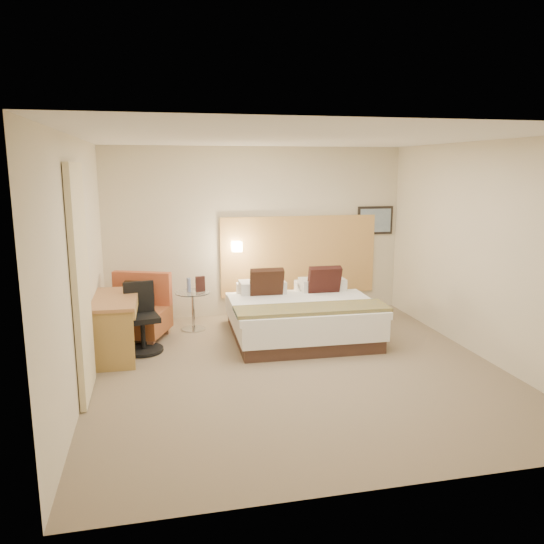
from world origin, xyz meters
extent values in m
cube|color=#7B6953|center=(0.00, 0.00, -0.01)|extent=(4.80, 5.00, 0.02)
cube|color=white|center=(0.00, 0.00, 2.71)|extent=(4.80, 5.00, 0.02)
cube|color=beige|center=(0.00, 2.51, 1.35)|extent=(4.80, 0.02, 2.70)
cube|color=beige|center=(0.00, -2.51, 1.35)|extent=(4.80, 0.02, 2.70)
cube|color=beige|center=(-2.41, 0.00, 1.35)|extent=(0.02, 5.00, 2.70)
cube|color=beige|center=(2.41, 0.00, 1.35)|extent=(0.02, 5.00, 2.70)
cube|color=tan|center=(0.70, 2.47, 0.95)|extent=(2.60, 0.04, 1.30)
cube|color=black|center=(2.02, 2.48, 1.50)|extent=(0.62, 0.03, 0.47)
cube|color=gray|center=(2.02, 2.46, 1.50)|extent=(0.54, 0.01, 0.39)
cylinder|color=white|center=(-0.35, 2.42, 1.15)|extent=(0.02, 0.12, 0.02)
cube|color=#F6E5C0|center=(-0.35, 2.36, 1.15)|extent=(0.15, 0.15, 0.15)
cube|color=beige|center=(-2.36, -0.25, 1.22)|extent=(0.06, 0.90, 2.42)
cylinder|color=#8093C6|center=(-1.15, 1.85, 0.68)|extent=(0.07, 0.07, 0.21)
cube|color=#3B1C18|center=(-0.98, 1.84, 0.69)|extent=(0.14, 0.08, 0.23)
cube|color=#3D271E|center=(0.36, 1.18, 0.09)|extent=(1.91, 1.91, 0.17)
cube|color=white|center=(0.36, 1.18, 0.32)|extent=(1.96, 1.96, 0.29)
cube|color=white|center=(0.36, 0.92, 0.51)|extent=(2.01, 1.43, 0.10)
cube|color=white|center=(-0.08, 1.90, 0.55)|extent=(0.68, 0.38, 0.17)
cube|color=white|center=(0.84, 1.88, 0.55)|extent=(0.68, 0.38, 0.17)
cube|color=silver|center=(-0.08, 1.66, 0.64)|extent=(0.68, 0.38, 0.17)
cube|color=silver|center=(0.83, 1.63, 0.64)|extent=(0.68, 0.38, 0.17)
cube|color=black|center=(-0.06, 1.46, 0.72)|extent=(0.49, 0.27, 0.49)
cube|color=black|center=(0.80, 1.44, 0.72)|extent=(0.49, 0.27, 0.49)
cube|color=gold|center=(0.35, 0.53, 0.58)|extent=(2.02, 0.58, 0.05)
cube|color=#AC7351|center=(-2.35, 1.40, 0.05)|extent=(0.11, 0.11, 0.11)
cube|color=tan|center=(-1.72, 1.16, 0.05)|extent=(0.11, 0.11, 0.11)
cube|color=#9C6A49|center=(-2.14, 1.96, 0.05)|extent=(0.11, 0.11, 0.11)
cube|color=#9F694B|center=(-1.50, 1.71, 0.05)|extent=(0.11, 0.11, 0.11)
cube|color=#974E28|center=(-1.93, 1.56, 0.27)|extent=(1.07, 1.01, 0.32)
cube|color=#B35130|center=(-1.82, 1.85, 0.66)|extent=(0.84, 0.43, 0.48)
cube|color=black|center=(-1.86, 1.74, 0.59)|extent=(0.45, 0.33, 0.42)
cylinder|color=silver|center=(-1.10, 1.82, 0.01)|extent=(0.42, 0.42, 0.02)
cylinder|color=silver|center=(-1.10, 1.82, 0.29)|extent=(0.05, 0.05, 0.54)
cylinder|color=silver|center=(-1.10, 1.82, 0.57)|extent=(0.62, 0.62, 0.01)
cube|color=#A66D41|center=(-2.14, 0.95, 0.74)|extent=(0.58, 1.23, 0.04)
cube|color=#A27E3F|center=(-2.15, 0.38, 0.36)|extent=(0.51, 0.05, 0.72)
cube|color=tan|center=(-2.13, 1.52, 0.36)|extent=(0.51, 0.05, 0.72)
cube|color=tan|center=(-2.09, 0.95, 0.66)|extent=(0.48, 1.15, 0.10)
cylinder|color=black|center=(-1.81, 0.98, 0.03)|extent=(0.60, 0.60, 0.04)
cylinder|color=black|center=(-1.81, 0.98, 0.24)|extent=(0.07, 0.07, 0.39)
cube|color=black|center=(-1.81, 0.98, 0.46)|extent=(0.48, 0.48, 0.07)
cube|color=black|center=(-1.84, 1.17, 0.70)|extent=(0.39, 0.12, 0.41)
camera|label=1|loc=(-1.59, -5.83, 2.38)|focal=35.00mm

